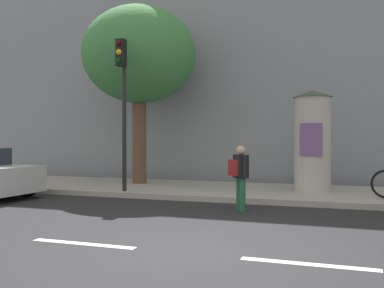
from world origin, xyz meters
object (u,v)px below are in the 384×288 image
at_px(traffic_light, 122,89).
at_px(poster_column, 312,140).
at_px(street_tree, 139,56).
at_px(pedestrian_with_bag, 240,173).

xyz_separation_m(traffic_light, poster_column, (5.05, 1.87, -1.42)).
relative_size(traffic_light, street_tree, 0.72).
height_order(poster_column, street_tree, street_tree).
relative_size(traffic_light, poster_column, 1.49).
height_order(traffic_light, poster_column, traffic_light).
xyz_separation_m(traffic_light, pedestrian_with_bag, (3.70, -1.33, -2.16)).
bearing_deg(pedestrian_with_bag, street_tree, 140.00).
relative_size(poster_column, street_tree, 0.49).
bearing_deg(pedestrian_with_bag, poster_column, 67.11).
distance_m(poster_column, street_tree, 6.30).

